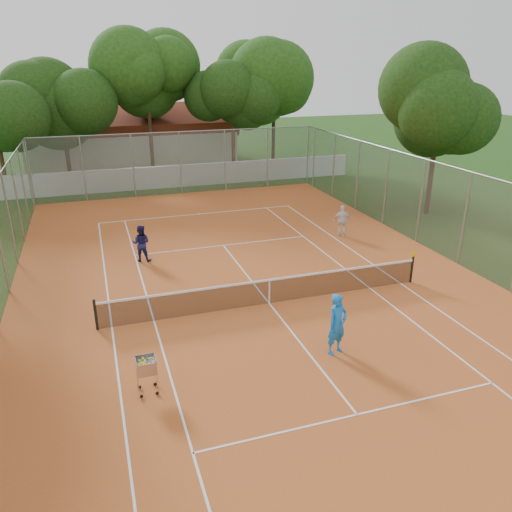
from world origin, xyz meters
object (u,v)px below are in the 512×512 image
object	(u,v)px
tennis_net	(269,291)
ball_hopper	(147,374)
player_near	(337,324)
player_far_right	(342,221)
player_far_left	(141,243)
clubhouse	(131,137)

from	to	relation	value
tennis_net	ball_hopper	size ratio (longest dim) A/B	10.69
tennis_net	ball_hopper	bearing A→B (deg)	-141.09
player_near	ball_hopper	distance (m)	5.58
player_near	player_far_right	world-z (taller)	player_near
player_far_left	player_far_right	xyz separation A→B (m)	(9.84, 0.29, -0.03)
player_far_right	ball_hopper	xyz separation A→B (m)	(-10.76, -9.80, -0.22)
player_far_right	ball_hopper	world-z (taller)	player_far_right
player_near	player_far_left	xyz separation A→B (m)	(-4.64, 9.32, -0.14)
tennis_net	player_far_right	size ratio (longest dim) A/B	7.66
player_near	player_far_right	xyz separation A→B (m)	(5.20, 9.61, -0.17)
player_near	ball_hopper	bearing A→B (deg)	162.13
tennis_net	player_near	size ratio (longest dim) A/B	6.26
player_far_right	ball_hopper	distance (m)	14.55
clubhouse	player_far_right	bearing A→B (deg)	-70.89
tennis_net	player_far_right	distance (m)	8.44
clubhouse	player_far_right	world-z (taller)	clubhouse
clubhouse	ball_hopper	bearing A→B (deg)	-94.83
tennis_net	clubhouse	world-z (taller)	clubhouse
player_far_right	tennis_net	bearing A→B (deg)	61.73
tennis_net	player_far_right	bearing A→B (deg)	44.79
tennis_net	player_far_right	xyz separation A→B (m)	(5.99, 5.94, 0.29)
player_near	player_far_left	size ratio (longest dim) A/B	1.18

